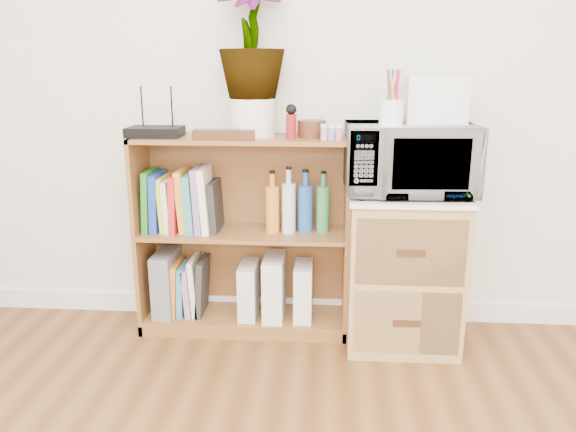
# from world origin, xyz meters

# --- Properties ---
(skirting_board) EXTENTS (4.00, 0.02, 0.10)m
(skirting_board) POSITION_xyz_m (0.00, 2.24, 0.05)
(skirting_board) COLOR white
(skirting_board) RESTS_ON ground
(bookshelf) EXTENTS (1.00, 0.30, 0.95)m
(bookshelf) POSITION_xyz_m (-0.35, 2.10, 0.47)
(bookshelf) COLOR brown
(bookshelf) RESTS_ON ground
(wicker_unit) EXTENTS (0.50, 0.45, 0.70)m
(wicker_unit) POSITION_xyz_m (0.40, 2.02, 0.35)
(wicker_unit) COLOR #9E7542
(wicker_unit) RESTS_ON ground
(microwave) EXTENTS (0.57, 0.40, 0.30)m
(microwave) POSITION_xyz_m (0.40, 2.02, 0.87)
(microwave) COLOR silver
(microwave) RESTS_ON wicker_unit
(pen_cup) EXTENTS (0.10, 0.10, 0.11)m
(pen_cup) POSITION_xyz_m (0.30, 1.93, 1.08)
(pen_cup) COLOR white
(pen_cup) RESTS_ON microwave
(small_appliance) EXTENTS (0.26, 0.21, 0.20)m
(small_appliance) POSITION_xyz_m (0.50, 2.08, 1.12)
(small_appliance) COLOR white
(small_appliance) RESTS_ON microwave
(router) EXTENTS (0.24, 0.17, 0.04)m
(router) POSITION_xyz_m (-0.75, 2.08, 0.97)
(router) COLOR black
(router) RESTS_ON bookshelf
(white_bowl) EXTENTS (0.13, 0.13, 0.03)m
(white_bowl) POSITION_xyz_m (-0.50, 2.07, 0.97)
(white_bowl) COLOR silver
(white_bowl) RESTS_ON bookshelf
(plant_pot) EXTENTS (0.20, 0.20, 0.17)m
(plant_pot) POSITION_xyz_m (-0.30, 2.12, 1.04)
(plant_pot) COLOR white
(plant_pot) RESTS_ON bookshelf
(potted_plant) EXTENTS (0.30, 0.30, 0.53)m
(potted_plant) POSITION_xyz_m (-0.30, 2.12, 1.39)
(potted_plant) COLOR #377B31
(potted_plant) RESTS_ON plant_pot
(trinket_box) EXTENTS (0.27, 0.07, 0.04)m
(trinket_box) POSITION_xyz_m (-0.41, 2.00, 0.97)
(trinket_box) COLOR #38230F
(trinket_box) RESTS_ON bookshelf
(kokeshi_doll) EXTENTS (0.05, 0.05, 0.11)m
(kokeshi_doll) POSITION_xyz_m (-0.12, 2.06, 1.00)
(kokeshi_doll) COLOR maroon
(kokeshi_doll) RESTS_ON bookshelf
(wooden_bowl) EXTENTS (0.13, 0.13, 0.08)m
(wooden_bowl) POSITION_xyz_m (-0.03, 2.11, 0.99)
(wooden_bowl) COLOR #3B1C10
(wooden_bowl) RESTS_ON bookshelf
(paint_jars) EXTENTS (0.10, 0.04, 0.05)m
(paint_jars) POSITION_xyz_m (0.06, 2.01, 0.98)
(paint_jars) COLOR #D67783
(paint_jars) RESTS_ON bookshelf
(file_box) EXTENTS (0.09, 0.25, 0.31)m
(file_box) POSITION_xyz_m (-0.74, 2.10, 0.23)
(file_box) COLOR slate
(file_box) RESTS_ON bookshelf
(magazine_holder_left) EXTENTS (0.08, 0.21, 0.27)m
(magazine_holder_left) POSITION_xyz_m (-0.33, 2.09, 0.20)
(magazine_holder_left) COLOR silver
(magazine_holder_left) RESTS_ON bookshelf
(magazine_holder_mid) EXTENTS (0.10, 0.24, 0.31)m
(magazine_holder_mid) POSITION_xyz_m (-0.20, 2.09, 0.22)
(magazine_holder_mid) COLOR silver
(magazine_holder_mid) RESTS_ON bookshelf
(magazine_holder_right) EXTENTS (0.09, 0.22, 0.27)m
(magazine_holder_right) POSITION_xyz_m (-0.06, 2.09, 0.21)
(magazine_holder_right) COLOR silver
(magazine_holder_right) RESTS_ON bookshelf
(cookbooks) EXTENTS (0.35, 0.20, 0.31)m
(cookbooks) POSITION_xyz_m (-0.64, 2.10, 0.64)
(cookbooks) COLOR #1F771F
(cookbooks) RESTS_ON bookshelf
(liquor_bottles) EXTENTS (0.30, 0.07, 0.30)m
(liquor_bottles) POSITION_xyz_m (-0.10, 2.10, 0.64)
(liquor_bottles) COLOR orange
(liquor_bottles) RESTS_ON bookshelf
(lower_books) EXTENTS (0.17, 0.19, 0.29)m
(lower_books) POSITION_xyz_m (-0.62, 2.10, 0.20)
(lower_books) COLOR orange
(lower_books) RESTS_ON bookshelf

